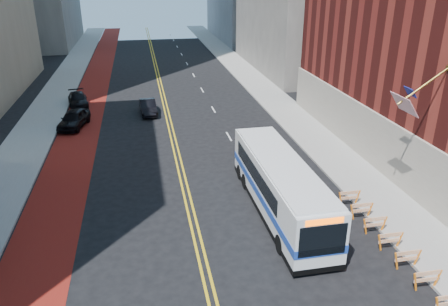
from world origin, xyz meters
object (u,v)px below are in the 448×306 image
car_a (74,119)px  car_c (78,99)px  car_b (148,107)px  transit_bus (279,185)px

car_a → car_c: 7.06m
car_c → car_b: bearing=-41.1°
transit_bus → car_c: 28.82m
transit_bus → car_b: 21.93m
transit_bus → car_a: (-13.79, 18.00, -0.94)m
car_a → car_b: car_a is taller
car_a → transit_bus: bearing=-39.2°
car_b → car_c: bearing=145.4°
transit_bus → car_c: transit_bus is taller
transit_bus → car_b: bearing=108.1°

